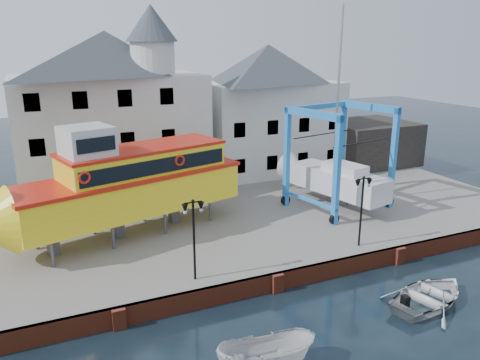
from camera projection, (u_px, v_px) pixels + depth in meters
name	position (u px, v px, depth m)	size (l,w,h in m)	color
ground	(277.00, 291.00, 24.11)	(140.00, 140.00, 0.00)	black
hardstanding	(205.00, 214.00, 33.63)	(44.00, 22.00, 1.00)	#67625D
quay_wall	(276.00, 282.00, 24.06)	(44.00, 0.47, 1.00)	maroon
building_white_main	(112.00, 110.00, 36.30)	(14.00, 8.30, 14.00)	beige
building_white_right	(267.00, 108.00, 42.40)	(12.00, 8.00, 11.20)	beige
shed_dark	(368.00, 142.00, 45.53)	(8.00, 7.00, 4.00)	black
lamp_post_left	(193.00, 220.00, 22.44)	(1.12, 0.32, 4.20)	black
lamp_post_right	(363.00, 194.00, 26.30)	(1.12, 0.32, 4.20)	black
tour_boat	(116.00, 185.00, 27.50)	(16.35, 7.96, 6.93)	#59595E
travel_lift	(330.00, 173.00, 33.81)	(7.36, 9.40, 13.77)	#1F7BBE
motorboat_b	(429.00, 303.00, 23.07)	(3.51, 4.92, 1.02)	silver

